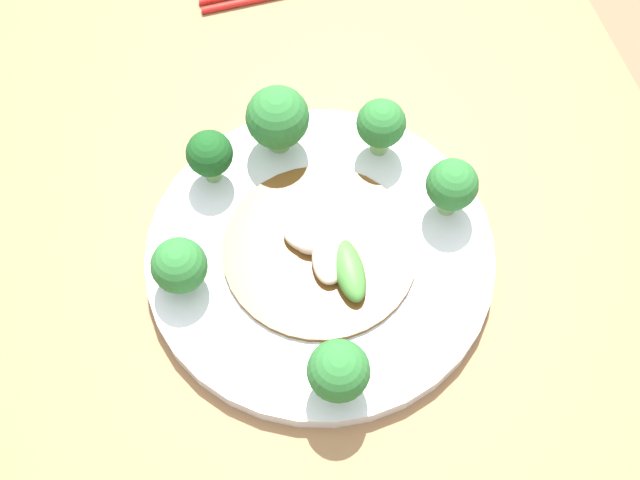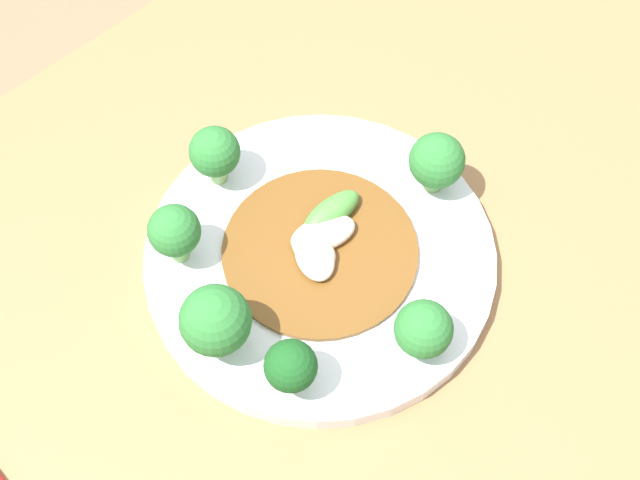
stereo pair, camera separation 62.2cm
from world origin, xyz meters
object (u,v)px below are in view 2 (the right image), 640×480
Objects in this scene: broccoli_west at (437,161)px; stirfry_center at (321,244)px; broccoli_southeast at (174,232)px; broccoli_north at (423,329)px; plate at (320,257)px; broccoli_east at (215,321)px; broccoli_northeast at (291,367)px; broccoli_south at (215,153)px.

broccoli_west reaches higher than stirfry_center.
broccoli_southeast is 1.14× the size of broccoli_north.
plate is 4.86× the size of broccoli_southeast.
plate is 4.27× the size of broccoli_east.
broccoli_west is 1.13× the size of broccoli_north.
plate is 0.13m from broccoli_northeast.
broccoli_west is (-0.20, 0.10, -0.00)m from broccoli_southeast.
broccoli_northeast is 0.93× the size of broccoli_south.
broccoli_southeast reaches higher than plate.
plate is 0.12m from broccoli_east.
broccoli_northeast is 0.93× the size of broccoli_west.
broccoli_north is at bearing 88.64° from plate.
broccoli_west is at bearing 154.41° from broccoli_southeast.
broccoli_northeast is 0.13m from stirfry_center.
broccoli_east is 0.12m from stirfry_center.
broccoli_north is at bearing 86.88° from stirfry_center.
broccoli_northeast reaches higher than plate.
plate is at bearing -144.31° from broccoli_northeast.
broccoli_northeast is (0.01, 0.15, -0.00)m from broccoli_southeast.
broccoli_east reaches higher than broccoli_southeast.
broccoli_east is at bearing -75.13° from broccoli_northeast.
broccoli_north is 0.12m from stirfry_center.
broccoli_southeast reaches higher than broccoli_north.
broccoli_east reaches higher than broccoli_west.
broccoli_west is 0.37× the size of stirfry_center.
broccoli_southeast is at bearing -94.49° from broccoli_northeast.
broccoli_northeast is 0.07m from broccoli_east.
broccoli_southeast is at bearing -42.59° from plate.
plate is 0.02m from stirfry_center.
broccoli_southeast reaches higher than broccoli_northeast.
broccoli_southeast is (0.09, -0.08, 0.05)m from plate.
plate is 0.13m from broccoli_west.
broccoli_southeast is at bearing -108.76° from broccoli_east.
broccoli_west is 0.15m from broccoli_north.
broccoli_south is at bearing -152.95° from broccoli_southeast.
stirfry_center is (-0.00, -0.00, 0.01)m from plate.
broccoli_south reaches higher than broccoli_northeast.
broccoli_west is 1.00× the size of broccoli_south.
plate is 0.12m from broccoli_southeast.
broccoli_southeast is 0.08m from broccoli_south.
broccoli_east is 0.16m from broccoli_north.
broccoli_northeast is at bearing 65.22° from broccoli_south.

